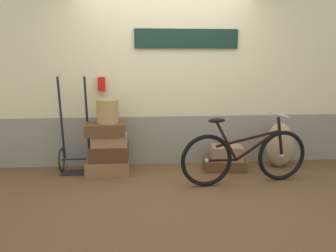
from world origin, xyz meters
The scene contains 12 objects.
ground centered at (0.00, 0.00, -0.03)m, with size 10.19×5.20×0.06m, color brown.
station_building centered at (0.01, 0.85, 1.35)m, with size 8.19×0.74×2.69m.
suitcase_0 centered at (-0.84, 0.39, 0.10)m, with size 0.60×0.39×0.19m, color olive.
suitcase_1 centered at (-0.81, 0.37, 0.30)m, with size 0.53×0.36×0.21m, color #4C2D19.
suitcase_2 centered at (-0.80, 0.40, 0.48)m, with size 0.49×0.35×0.16m, color #9E754C.
suitcase_3 centered at (-0.85, 0.36, 0.64)m, with size 0.53×0.36×0.16m, color brown.
suitcase_4 centered at (0.84, 0.41, 0.08)m, with size 0.59×0.37×0.16m, color brown.
suitcase_5 centered at (0.86, 0.38, 0.26)m, with size 0.44×0.32×0.20m, color #937051.
wicker_basket centered at (-0.82, 0.39, 0.88)m, with size 0.30×0.30×0.32m, color #A8844C.
luggage_trolley centered at (-1.30, 0.52, 0.29)m, with size 0.44×0.39×1.35m.
burlap_sack centered at (1.68, 0.47, 0.33)m, with size 0.41×0.35×0.67m, color #9E8966.
bicycle centered at (0.95, -0.15, 0.36)m, with size 1.70×0.46×0.89m.
Camera 1 is at (-0.38, -4.10, 1.55)m, focal length 35.21 mm.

